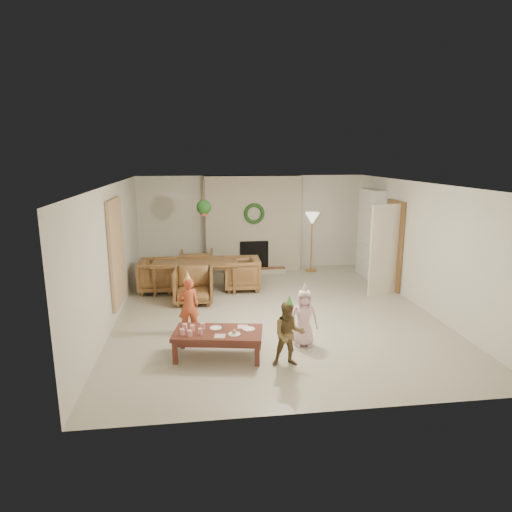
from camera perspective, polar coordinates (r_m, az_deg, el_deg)
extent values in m
plane|color=#B7B29E|center=(8.75, 2.31, -7.25)|extent=(7.00, 7.00, 0.00)
plane|color=white|center=(8.22, 2.46, 9.32)|extent=(7.00, 7.00, 0.00)
plane|color=silver|center=(11.81, -0.50, 4.34)|extent=(7.00, 0.00, 7.00)
plane|color=silver|center=(5.11, 9.08, -7.47)|extent=(7.00, 0.00, 7.00)
plane|color=silver|center=(8.43, -18.15, 0.19)|extent=(0.00, 7.00, 7.00)
plane|color=silver|center=(9.38, 20.77, 1.23)|extent=(0.00, 7.00, 7.00)
cube|color=#502015|center=(11.61, -0.38, 4.19)|extent=(2.50, 0.40, 2.50)
cube|color=brown|center=(11.51, -0.16, -1.93)|extent=(1.60, 0.30, 0.12)
cube|color=black|center=(11.58, -0.26, 0.15)|extent=(0.75, 0.12, 0.75)
torus|color=#1A4319|center=(11.34, -0.24, 5.52)|extent=(0.54, 0.10, 0.54)
cylinder|color=gold|center=(11.85, 7.12, -1.82)|extent=(0.29, 0.29, 0.03)
cylinder|color=gold|center=(11.69, 7.22, 1.56)|extent=(0.03, 0.03, 1.41)
cone|color=beige|center=(11.58, 7.31, 4.84)|extent=(0.37, 0.37, 0.31)
cube|color=white|center=(11.38, 14.61, 2.83)|extent=(0.30, 1.00, 2.20)
cube|color=white|center=(11.50, 14.34, -0.36)|extent=(0.30, 0.92, 0.03)
cube|color=white|center=(11.42, 14.45, 1.60)|extent=(0.30, 0.92, 0.03)
cube|color=white|center=(11.35, 14.56, 3.58)|extent=(0.30, 0.92, 0.03)
cube|color=white|center=(11.30, 14.68, 5.58)|extent=(0.30, 0.92, 0.03)
cube|color=#A71E34|center=(11.33, 14.56, 0.16)|extent=(0.20, 0.40, 0.24)
cube|color=#296098|center=(11.43, 14.31, 2.33)|extent=(0.20, 0.44, 0.24)
cube|color=gold|center=(11.23, 14.69, 4.14)|extent=(0.20, 0.36, 0.22)
cube|color=brown|center=(10.45, 17.42, 1.33)|extent=(0.05, 0.86, 2.04)
cube|color=beige|center=(9.96, 16.33, 0.74)|extent=(0.77, 0.32, 2.00)
cube|color=beige|center=(8.62, -17.65, 0.49)|extent=(0.06, 1.20, 2.00)
imported|color=brown|center=(10.07, -7.88, -2.61)|extent=(1.96, 1.14, 0.67)
imported|color=brown|center=(9.25, -8.10, -3.80)|extent=(0.83, 0.85, 0.75)
imported|color=brown|center=(10.88, -7.70, -1.24)|extent=(0.83, 0.85, 0.75)
imported|color=brown|center=(10.14, -12.65, -2.50)|extent=(0.85, 0.83, 0.75)
imported|color=brown|center=(10.07, -1.87, -2.29)|extent=(0.85, 0.83, 0.75)
cylinder|color=tan|center=(9.63, -6.82, 7.69)|extent=(0.01, 0.01, 0.70)
cylinder|color=brown|center=(9.67, -6.77, 5.62)|extent=(0.16, 0.16, 0.12)
sphere|color=#174416|center=(9.65, -6.79, 6.33)|extent=(0.32, 0.32, 0.32)
cube|color=#5B291E|center=(6.80, -4.95, -9.95)|extent=(1.43, 0.89, 0.06)
cube|color=#5B291E|center=(6.82, -4.94, -10.50)|extent=(1.31, 0.77, 0.08)
cube|color=#5B291E|center=(6.74, -10.46, -12.25)|extent=(0.08, 0.08, 0.35)
cube|color=#5B291E|center=(6.58, 0.16, -12.64)|extent=(0.08, 0.08, 0.35)
cube|color=#5B291E|center=(7.22, -9.51, -10.43)|extent=(0.08, 0.08, 0.35)
cube|color=#5B291E|center=(7.08, 0.33, -10.74)|extent=(0.08, 0.08, 0.35)
cylinder|color=white|center=(6.71, -9.56, -9.68)|extent=(0.08, 0.08, 0.09)
cylinder|color=white|center=(6.90, -9.21, -9.03)|extent=(0.08, 0.08, 0.09)
cylinder|color=white|center=(6.64, -8.59, -9.90)|extent=(0.08, 0.08, 0.09)
cylinder|color=white|center=(6.83, -8.26, -9.23)|extent=(0.08, 0.08, 0.09)
cylinder|color=white|center=(6.69, -7.23, -9.67)|extent=(0.08, 0.08, 0.09)
cylinder|color=white|center=(6.88, -6.94, -9.02)|extent=(0.08, 0.08, 0.09)
cylinder|color=white|center=(6.90, -5.25, -9.27)|extent=(0.21, 0.21, 0.01)
cylinder|color=white|center=(6.66, -2.84, -10.07)|extent=(0.21, 0.21, 0.01)
cylinder|color=white|center=(6.84, -0.94, -9.44)|extent=(0.21, 0.21, 0.01)
sphere|color=tan|center=(6.65, -2.84, -9.76)|extent=(0.08, 0.08, 0.07)
cube|color=#DFA4AB|center=(6.61, -4.71, -10.31)|extent=(0.18, 0.18, 0.01)
cube|color=#DFA4AB|center=(6.92, -1.76, -9.17)|extent=(0.18, 0.18, 0.01)
imported|color=#B74727|center=(7.66, -8.76, -6.44)|extent=(0.40, 0.31, 0.99)
cone|color=#E0EA4E|center=(7.50, -8.90, -2.55)|extent=(0.15, 0.15, 0.19)
imported|color=brown|center=(6.49, 4.26, -10.10)|extent=(0.49, 0.40, 0.97)
cone|color=#4DB04B|center=(6.30, 4.34, -5.74)|extent=(0.15, 0.15, 0.16)
imported|color=#FDCBDB|center=(7.18, 6.22, -7.96)|extent=(0.50, 0.37, 0.93)
cone|color=silver|center=(7.01, 6.32, -4.12)|extent=(0.15, 0.15, 0.17)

